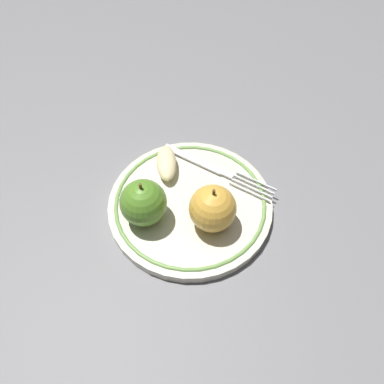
{
  "coord_description": "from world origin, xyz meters",
  "views": [
    {
      "loc": [
        -0.1,
        -0.32,
        0.47
      ],
      "look_at": [
        0.0,
        -0.02,
        0.04
      ],
      "focal_mm": 35.0,
      "sensor_mm": 36.0,
      "label": 1
    }
  ],
  "objects_px": {
    "plate": "(192,203)",
    "apple_slice_front": "(167,163)",
    "apple_red_whole": "(143,203)",
    "apple_second_whole": "(213,208)",
    "fork": "(213,168)"
  },
  "relations": [
    {
      "from": "apple_second_whole",
      "to": "apple_slice_front",
      "type": "bearing_deg",
      "value": 106.0
    },
    {
      "from": "apple_red_whole",
      "to": "apple_second_whole",
      "type": "relative_size",
      "value": 1.0
    },
    {
      "from": "plate",
      "to": "apple_second_whole",
      "type": "distance_m",
      "value": 0.06
    },
    {
      "from": "apple_second_whole",
      "to": "fork",
      "type": "height_order",
      "value": "apple_second_whole"
    },
    {
      "from": "apple_slice_front",
      "to": "fork",
      "type": "relative_size",
      "value": 0.44
    },
    {
      "from": "apple_second_whole",
      "to": "plate",
      "type": "bearing_deg",
      "value": 108.87
    },
    {
      "from": "apple_second_whole",
      "to": "fork",
      "type": "relative_size",
      "value": 0.46
    },
    {
      "from": "plate",
      "to": "apple_red_whole",
      "type": "bearing_deg",
      "value": -175.46
    },
    {
      "from": "apple_slice_front",
      "to": "fork",
      "type": "distance_m",
      "value": 0.07
    },
    {
      "from": "fork",
      "to": "apple_slice_front",
      "type": "bearing_deg",
      "value": -150.86
    },
    {
      "from": "apple_red_whole",
      "to": "apple_second_whole",
      "type": "height_order",
      "value": "same"
    },
    {
      "from": "apple_second_whole",
      "to": "fork",
      "type": "xyz_separation_m",
      "value": [
        0.04,
        0.09,
        -0.03
      ]
    },
    {
      "from": "apple_second_whole",
      "to": "apple_red_whole",
      "type": "bearing_deg",
      "value": 156.28
    },
    {
      "from": "plate",
      "to": "apple_slice_front",
      "type": "relative_size",
      "value": 3.48
    },
    {
      "from": "apple_red_whole",
      "to": "apple_second_whole",
      "type": "bearing_deg",
      "value": -23.72
    }
  ]
}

